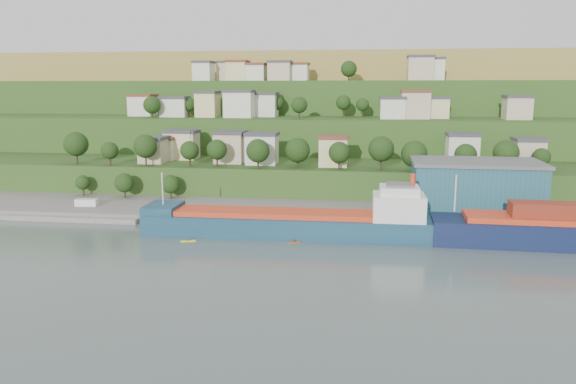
% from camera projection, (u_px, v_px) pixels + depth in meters
% --- Properties ---
extents(ground, '(500.00, 500.00, 0.00)m').
position_uv_depth(ground, '(270.00, 245.00, 116.73)').
color(ground, '#43514F').
rests_on(ground, ground).
extents(quay, '(220.00, 26.00, 4.00)m').
position_uv_depth(quay, '(367.00, 218.00, 141.25)').
color(quay, slate).
rests_on(quay, ground).
extents(pebble_beach, '(40.00, 18.00, 2.40)m').
position_uv_depth(pebble_beach, '(76.00, 214.00, 145.67)').
color(pebble_beach, slate).
rests_on(pebble_beach, ground).
extents(hillside, '(360.00, 211.11, 96.00)m').
position_uv_depth(hillside, '(327.00, 153.00, 280.90)').
color(hillside, '#284719').
rests_on(hillside, ground).
extents(cargo_ship_near, '(63.51, 10.53, 16.31)m').
position_uv_depth(cargo_ship_near, '(295.00, 225.00, 123.76)').
color(cargo_ship_near, '#133149').
rests_on(cargo_ship_near, ground).
extents(warehouse, '(31.30, 19.49, 12.80)m').
position_uv_depth(warehouse, '(475.00, 186.00, 138.22)').
color(warehouse, '#1F565F').
rests_on(warehouse, quay).
extents(caravan, '(5.77, 2.93, 2.59)m').
position_uv_depth(caravan, '(87.00, 204.00, 146.23)').
color(caravan, white).
rests_on(caravan, pebble_beach).
extents(dinghy, '(4.22, 2.61, 0.79)m').
position_uv_depth(dinghy, '(116.00, 215.00, 137.96)').
color(dinghy, silver).
rests_on(dinghy, pebble_beach).
extents(kayak_orange, '(2.78, 1.63, 0.71)m').
position_uv_depth(kayak_orange, '(293.00, 242.00, 118.50)').
color(kayak_orange, '#D74E13').
rests_on(kayak_orange, ground).
extents(kayak_yellow, '(3.26, 1.66, 0.82)m').
position_uv_depth(kayak_yellow, '(188.00, 240.00, 119.66)').
color(kayak_yellow, yellow).
rests_on(kayak_yellow, ground).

